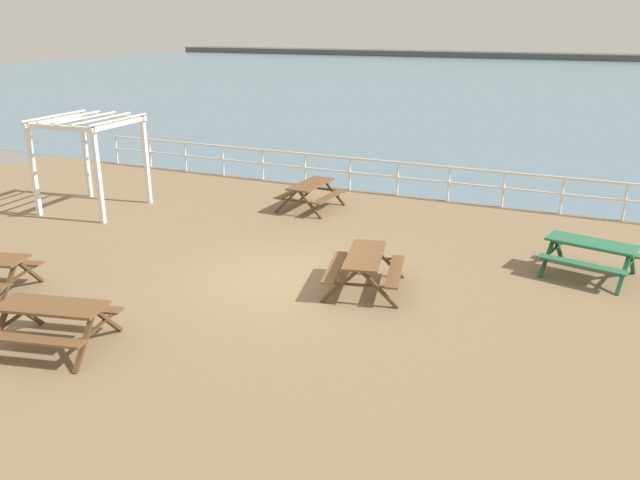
# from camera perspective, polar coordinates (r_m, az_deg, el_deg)

# --- Properties ---
(ground_plane) EXTENTS (30.00, 24.00, 0.20)m
(ground_plane) POSITION_cam_1_polar(r_m,az_deg,el_deg) (13.65, -3.44, -3.92)
(ground_plane) COLOR #846B4C
(sea_band) EXTENTS (142.00, 90.00, 0.01)m
(sea_band) POSITION_cam_1_polar(r_m,az_deg,el_deg) (64.28, 20.10, 13.21)
(sea_band) COLOR slate
(sea_band) RESTS_ON ground
(distant_shoreline) EXTENTS (142.00, 6.00, 1.80)m
(distant_shoreline) POSITION_cam_1_polar(r_m,az_deg,el_deg) (107.08, 22.55, 14.79)
(distant_shoreline) COLOR #4C4C47
(distant_shoreline) RESTS_ON ground
(seaward_railing) EXTENTS (23.07, 0.07, 1.08)m
(seaward_railing) POSITION_cam_1_polar(r_m,az_deg,el_deg) (20.23, 7.03, 6.08)
(seaward_railing) COLOR white
(seaward_railing) RESTS_ON ground
(picnic_table_near_left) EXTENTS (2.08, 1.85, 0.80)m
(picnic_table_near_left) POSITION_cam_1_polar(r_m,az_deg,el_deg) (14.76, 23.23, -0.85)
(picnic_table_near_left) COLOR #286B47
(picnic_table_near_left) RESTS_ON ground
(picnic_table_near_right) EXTENTS (2.11, 1.90, 0.80)m
(picnic_table_near_right) POSITION_cam_1_polar(r_m,az_deg,el_deg) (11.52, -23.00, -6.27)
(picnic_table_near_right) COLOR brown
(picnic_table_near_right) RESTS_ON ground
(picnic_table_far_left) EXTENTS (1.59, 1.84, 0.80)m
(picnic_table_far_left) POSITION_cam_1_polar(r_m,az_deg,el_deg) (18.58, -0.84, 4.58)
(picnic_table_far_left) COLOR brown
(picnic_table_far_left) RESTS_ON ground
(picnic_table_far_right) EXTENTS (1.89, 2.11, 0.80)m
(picnic_table_far_right) POSITION_cam_1_polar(r_m,az_deg,el_deg) (12.88, 4.06, -2.08)
(picnic_table_far_right) COLOR brown
(picnic_table_far_right) RESTS_ON ground
(lattice_pergola) EXTENTS (2.64, 2.76, 2.70)m
(lattice_pergola) POSITION_cam_1_polar(r_m,az_deg,el_deg) (19.44, -20.14, 8.33)
(lattice_pergola) COLOR white
(lattice_pergola) RESTS_ON ground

